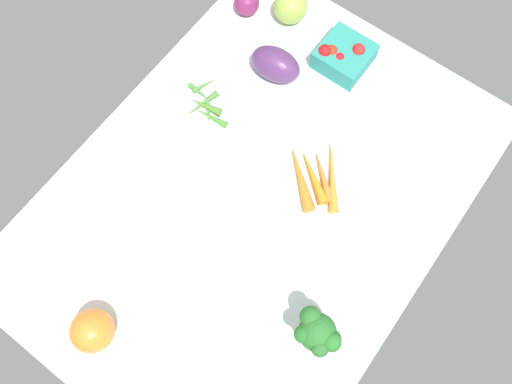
% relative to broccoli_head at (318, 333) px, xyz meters
% --- Properties ---
extents(tablecloth, '(1.04, 0.76, 0.02)m').
position_rel_broccoli_head_xyz_m(tablecloth, '(0.17, 0.26, -0.09)').
color(tablecloth, white).
rests_on(tablecloth, ground).
extents(broccoli_head, '(0.07, 0.09, 0.12)m').
position_rel_broccoli_head_xyz_m(broccoli_head, '(0.00, 0.00, 0.00)').
color(broccoli_head, '#99BF7B').
rests_on(broccoli_head, tablecloth).
extents(heirloom_tomato_green, '(0.08, 0.08, 0.08)m').
position_rel_broccoli_head_xyz_m(heirloom_tomato_green, '(0.59, 0.47, -0.04)').
color(heirloom_tomato_green, '#9FC14C').
rests_on(heirloom_tomato_green, tablecloth).
extents(heirloom_tomato_orange, '(0.08, 0.08, 0.08)m').
position_rel_broccoli_head_xyz_m(heirloom_tomato_orange, '(-0.24, 0.34, -0.03)').
color(heirloom_tomato_orange, orange).
rests_on(heirloom_tomato_orange, tablecloth).
extents(carrot_bunch, '(0.19, 0.18, 0.03)m').
position_rel_broccoli_head_xyz_m(carrot_bunch, '(0.28, 0.19, -0.06)').
color(carrot_bunch, orange).
rests_on(carrot_bunch, tablecloth).
extents(okra_pile, '(0.12, 0.13, 0.02)m').
position_rel_broccoli_head_xyz_m(okra_pile, '(0.27, 0.48, -0.07)').
color(okra_pile, '#42903C').
rests_on(okra_pile, tablecloth).
extents(red_onion_near_basket, '(0.06, 0.06, 0.06)m').
position_rel_broccoli_head_xyz_m(red_onion_near_basket, '(0.54, 0.57, -0.05)').
color(red_onion_near_basket, '#7D2457').
rests_on(red_onion_near_basket, tablecloth).
extents(berry_basket, '(0.11, 0.11, 0.06)m').
position_rel_broccoli_head_xyz_m(berry_basket, '(0.55, 0.30, -0.05)').
color(berry_basket, teal).
rests_on(berry_basket, tablecloth).
extents(eggplant, '(0.09, 0.13, 0.08)m').
position_rel_broccoli_head_xyz_m(eggplant, '(0.44, 0.41, -0.04)').
color(eggplant, '#573064').
rests_on(eggplant, tablecloth).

